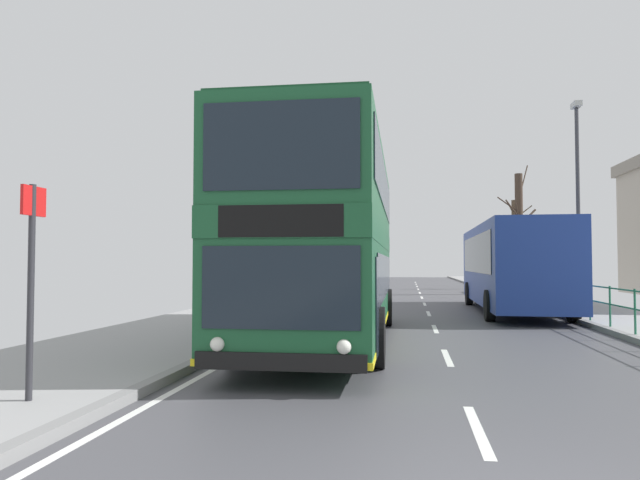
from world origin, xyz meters
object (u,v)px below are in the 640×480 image
double_decker_bus_main (329,243)px  bare_tree_far_01 (519,231)px  street_lamp_far_side (578,188)px  bare_tree_far_00 (515,242)px  background_bus_far_lane (511,265)px  bus_stop_sign_near (32,266)px

double_decker_bus_main → bare_tree_far_01: size_ratio=1.50×
street_lamp_far_side → bare_tree_far_01: size_ratio=1.04×
double_decker_bus_main → bare_tree_far_01: bearing=69.1°
street_lamp_far_side → bare_tree_far_00: bearing=86.8°
bare_tree_far_00 → bare_tree_far_01: 7.17m
bare_tree_far_00 → bare_tree_far_01: bearing=-98.3°
double_decker_bus_main → street_lamp_far_side: street_lamp_far_side is taller
background_bus_far_lane → street_lamp_far_side: size_ratio=1.43×
bus_stop_sign_near → bare_tree_far_00: bearing=71.3°
background_bus_far_lane → bare_tree_far_00: (3.58, 19.29, 1.54)m
double_decker_bus_main → bare_tree_far_00: bearing=72.1°
double_decker_bus_main → bus_stop_sign_near: double_decker_bus_main is taller
double_decker_bus_main → street_lamp_far_side: (8.03, 9.48, 2.32)m
street_lamp_far_side → bare_tree_far_00: size_ratio=1.28×
background_bus_far_lane → street_lamp_far_side: (2.51, 0.57, 2.86)m
background_bus_far_lane → bus_stop_sign_near: (-8.24, -15.64, 0.04)m
bare_tree_far_01 → double_decker_bus_main: bearing=-110.9°
street_lamp_far_side → bare_tree_far_00: 18.79m
bare_tree_far_01 → bus_stop_sign_near: bearing=-111.2°
background_bus_far_lane → bare_tree_far_01: size_ratio=1.48×
double_decker_bus_main → bare_tree_far_01: bare_tree_far_01 is taller
bus_stop_sign_near → street_lamp_far_side: bearing=56.4°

